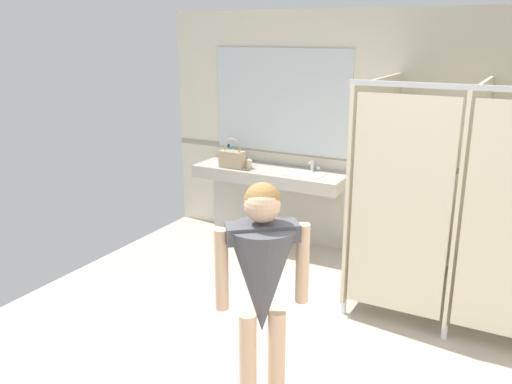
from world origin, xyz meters
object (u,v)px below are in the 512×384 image
(soap_dispenser, at_px, (229,153))
(paper_cup, at_px, (249,164))
(person_standing, at_px, (262,280))
(handbag, at_px, (232,158))

(soap_dispenser, height_order, paper_cup, soap_dispenser)
(person_standing, xyz_separation_m, handbag, (-1.76, 2.61, 0.01))
(soap_dispenser, xyz_separation_m, paper_cup, (0.41, -0.23, -0.04))
(soap_dispenser, relative_size, paper_cup, 2.11)
(person_standing, height_order, paper_cup, person_standing)
(handbag, xyz_separation_m, paper_cup, (0.18, 0.07, -0.06))
(handbag, height_order, soap_dispenser, handbag)
(soap_dispenser, distance_m, paper_cup, 0.47)
(paper_cup, bearing_deg, handbag, -159.72)
(person_standing, xyz_separation_m, soap_dispenser, (-1.99, 2.91, -0.01))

